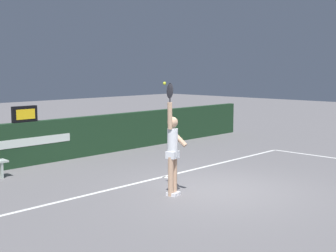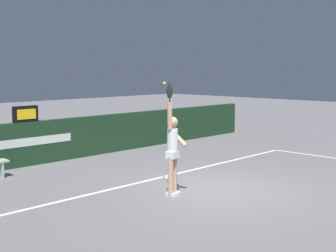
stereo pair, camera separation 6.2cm
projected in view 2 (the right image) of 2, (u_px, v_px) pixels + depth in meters
name	position (u px, v px, depth m)	size (l,w,h in m)	color
ground_plane	(218.00, 189.00, 10.96)	(60.00, 60.00, 0.00)	slate
court_lines	(258.00, 198.00, 10.20)	(11.31, 5.98, 0.00)	white
back_wall	(77.00, 138.00, 14.78)	(16.69, 0.25, 1.29)	#1A371F
speed_display	(25.00, 114.00, 13.42)	(0.75, 0.14, 0.47)	black
tennis_player	(173.00, 149.00, 10.31)	(0.50, 0.48, 2.54)	tan
tennis_ball	(164.00, 83.00, 10.02)	(0.07, 0.07, 0.07)	#D2E32E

